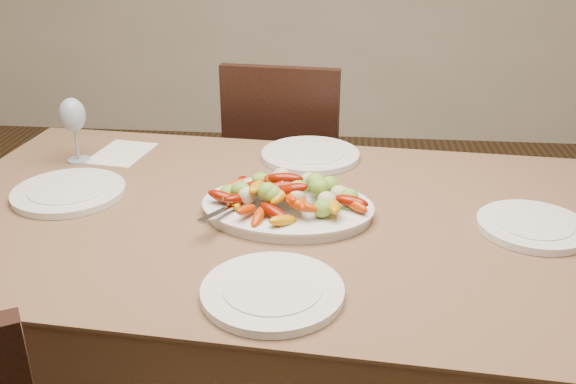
# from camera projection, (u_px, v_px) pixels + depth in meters

# --- Properties ---
(dining_table) EXTENTS (1.92, 1.18, 0.76)m
(dining_table) POSITION_uv_depth(u_px,v_px,m) (288.00, 339.00, 1.75)
(dining_table) COLOR brown
(dining_table) RESTS_ON ground
(chair_far) EXTENTS (0.46, 0.46, 0.95)m
(chair_far) POSITION_uv_depth(u_px,v_px,m) (290.00, 174.00, 2.55)
(chair_far) COLOR black
(chair_far) RESTS_ON ground
(serving_platter) EXTENTS (0.44, 0.34, 0.02)m
(serving_platter) POSITION_uv_depth(u_px,v_px,m) (287.00, 210.00, 1.59)
(serving_platter) COLOR white
(serving_platter) RESTS_ON dining_table
(roasted_vegetables) EXTENTS (0.36, 0.26, 0.09)m
(roasted_vegetables) POSITION_uv_depth(u_px,v_px,m) (287.00, 189.00, 1.56)
(roasted_vegetables) COLOR #761002
(roasted_vegetables) RESTS_ON serving_platter
(serving_spoon) EXTENTS (0.28, 0.17, 0.03)m
(serving_spoon) POSITION_uv_depth(u_px,v_px,m) (258.00, 201.00, 1.55)
(serving_spoon) COLOR #9EA0A8
(serving_spoon) RESTS_ON serving_platter
(plate_left) EXTENTS (0.29, 0.29, 0.02)m
(plate_left) POSITION_uv_depth(u_px,v_px,m) (69.00, 192.00, 1.69)
(plate_left) COLOR white
(plate_left) RESTS_ON dining_table
(plate_right) EXTENTS (0.26, 0.26, 0.02)m
(plate_right) POSITION_uv_depth(u_px,v_px,m) (533.00, 226.00, 1.51)
(plate_right) COLOR white
(plate_right) RESTS_ON dining_table
(plate_far) EXTENTS (0.30, 0.30, 0.02)m
(plate_far) POSITION_uv_depth(u_px,v_px,m) (310.00, 155.00, 1.93)
(plate_far) COLOR white
(plate_far) RESTS_ON dining_table
(plate_near) EXTENTS (0.28, 0.28, 0.02)m
(plate_near) POSITION_uv_depth(u_px,v_px,m) (272.00, 292.00, 1.26)
(plate_near) COLOR white
(plate_near) RESTS_ON dining_table
(wine_glass) EXTENTS (0.08, 0.08, 0.20)m
(wine_glass) POSITION_uv_depth(u_px,v_px,m) (74.00, 128.00, 1.87)
(wine_glass) COLOR #8C99A5
(wine_glass) RESTS_ON dining_table
(menu_card) EXTENTS (0.18, 0.23, 0.00)m
(menu_card) POSITION_uv_depth(u_px,v_px,m) (122.00, 153.00, 1.97)
(menu_card) COLOR silver
(menu_card) RESTS_ON dining_table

